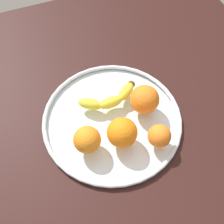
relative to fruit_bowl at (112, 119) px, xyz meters
The scene contains 7 objects.
ground_plane 2.92cm from the fruit_bowl, ahead, with size 115.71×115.71×4.00cm, color black.
fruit_bowl is the anchor object (origin of this frame).
banana 5.89cm from the fruit_bowl, 74.87° to the left, with size 18.65×6.97×3.17cm.
orange_front_left 14.48cm from the fruit_bowl, 51.67° to the right, with size 6.03×6.03×6.03cm, color orange.
orange_back_left 11.34cm from the fruit_bowl, 147.28° to the right, with size 7.01×7.01×7.01cm, color orange.
orange_back_right 8.56cm from the fruit_bowl, 90.09° to the right, with size 7.82×7.82×7.82cm, color orange.
orange_center 10.62cm from the fruit_bowl, ahead, with size 7.96×7.96×7.96cm, color orange.
Camera 1 is at (-13.72, -35.75, 66.96)cm, focal length 43.97 mm.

